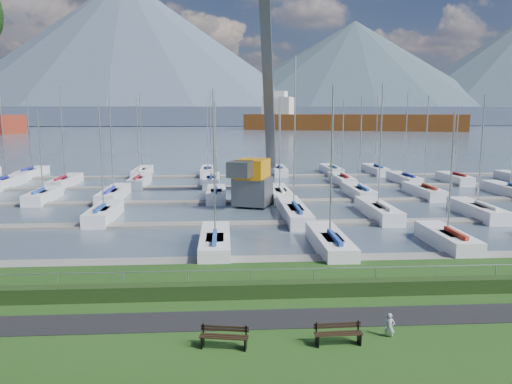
{
  "coord_description": "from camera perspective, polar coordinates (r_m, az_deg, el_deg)",
  "views": [
    {
      "loc": [
        -2.24,
        -22.68,
        8.58
      ],
      "look_at": [
        0.0,
        12.0,
        3.0
      ],
      "focal_mm": 35.0,
      "sensor_mm": 36.0,
      "label": 1
    }
  ],
  "objects": [
    {
      "name": "bench_left",
      "position": [
        19.1,
        -3.67,
        -16.2
      ],
      "size": [
        1.85,
        0.73,
        0.85
      ],
      "rotation": [
        0.0,
        0.0,
        -0.18
      ],
      "color": "black",
      "rests_on": "grass"
    },
    {
      "name": "bench_right",
      "position": [
        19.54,
        9.36,
        -15.69
      ],
      "size": [
        1.81,
        0.48,
        0.85
      ],
      "rotation": [
        0.0,
        0.0,
        0.03
      ],
      "color": "black",
      "rests_on": "grass"
    },
    {
      "name": "foothill",
      "position": [
        352.7,
        -3.37,
        8.69
      ],
      "size": [
        900.0,
        80.0,
        12.0
      ],
      "primitive_type": "cube",
      "color": "#48536A",
      "rests_on": "water"
    },
    {
      "name": "hedge",
      "position": [
        23.86,
        1.95,
        -11.07
      ],
      "size": [
        80.0,
        0.7,
        0.7
      ],
      "primitive_type": "cube",
      "color": "#1C3112",
      "rests_on": "grass"
    },
    {
      "name": "sailboat_fleet",
      "position": [
        52.91,
        -1.07,
        5.56
      ],
      "size": [
        74.82,
        48.71,
        13.63
      ],
      "color": "#1B4496",
      "rests_on": "water"
    },
    {
      "name": "path",
      "position": [
        21.58,
        2.65,
        -14.29
      ],
      "size": [
        160.0,
        2.0,
        0.04
      ],
      "primitive_type": "cube",
      "color": "black",
      "rests_on": "grass"
    },
    {
      "name": "mountains",
      "position": [
        429.11,
        -2.47,
        14.21
      ],
      "size": [
        1190.0,
        360.0,
        115.0
      ],
      "color": "#3F485C",
      "rests_on": "water"
    },
    {
      "name": "water",
      "position": [
        282.83,
        -3.26,
        7.29
      ],
      "size": [
        800.0,
        540.0,
        0.2
      ],
      "primitive_type": "cube",
      "color": "#465566"
    },
    {
      "name": "docks",
      "position": [
        49.52,
        -1.04,
        -1.12
      ],
      "size": [
        90.0,
        41.6,
        0.25
      ],
      "color": "slate",
      "rests_on": "water"
    },
    {
      "name": "crane",
      "position": [
        48.02,
        0.06,
        5.24
      ],
      "size": [
        5.78,
        13.49,
        22.35
      ],
      "rotation": [
        0.0,
        0.0,
        -0.35
      ],
      "color": "#595C60",
      "rests_on": "water"
    },
    {
      "name": "cargo_ship_mid",
      "position": [
        251.85,
        9.85,
        7.83
      ],
      "size": [
        105.69,
        51.99,
        21.5
      ],
      "rotation": [
        0.0,
        0.0,
        -0.34
      ],
      "color": "brown",
      "rests_on": "water"
    },
    {
      "name": "person",
      "position": [
        20.48,
        15.03,
        -14.31
      ],
      "size": [
        0.46,
        0.39,
        1.09
      ],
      "primitive_type": "imported",
      "rotation": [
        0.0,
        0.0,
        -0.38
      ],
      "color": "#A9A9AF",
      "rests_on": "grass"
    },
    {
      "name": "fence",
      "position": [
        23.96,
        1.87,
        -8.83
      ],
      "size": [
        80.0,
        0.04,
        0.04
      ],
      "primitive_type": "cylinder",
      "rotation": [
        0.0,
        1.57,
        0.0
      ],
      "color": "#9C9FA4",
      "rests_on": "grass"
    }
  ]
}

